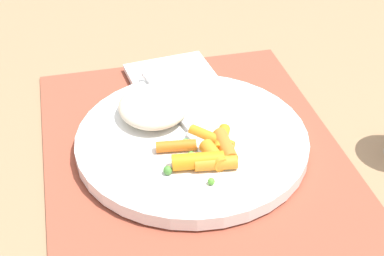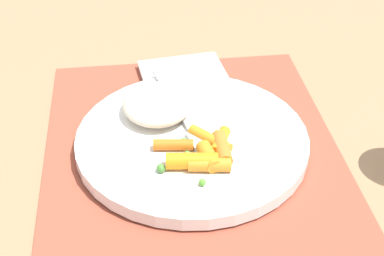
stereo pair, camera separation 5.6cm
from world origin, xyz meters
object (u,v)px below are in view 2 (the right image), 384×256
Objects in this scene: plate at (192,140)px; carrot_portion at (205,152)px; rice_mound at (157,104)px; fork at (183,119)px; napkin at (182,72)px.

carrot_portion reaches higher than plate.
rice_mound is 0.04m from fork.
rice_mound is 0.12m from napkin.
carrot_portion is at bearing 26.78° from rice_mound.
napkin is at bearing -179.25° from carrot_portion.
fork is (-0.03, -0.01, 0.01)m from plate.
rice_mound is at bearing -121.91° from fork.
plate reaches higher than napkin.
rice_mound reaches higher than carrot_portion.
plate is at bearing 37.51° from rice_mound.
carrot_portion is at bearing 0.75° from napkin.
rice_mound is 0.10m from carrot_portion.
fork is (-0.07, -0.02, -0.00)m from carrot_portion.
rice_mound is 0.48× the size of fork.
rice_mound is 1.00× the size of carrot_portion.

